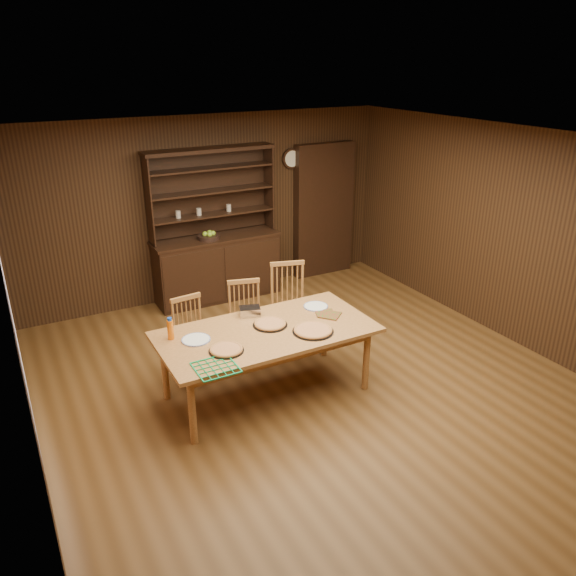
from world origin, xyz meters
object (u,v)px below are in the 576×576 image
china_hutch (217,259)px  dining_table (267,336)px  chair_right (289,303)px  chair_left (191,334)px  juice_bottle (170,329)px  chair_center (246,319)px

china_hutch → dining_table: size_ratio=0.99×
china_hutch → chair_right: china_hutch is taller
dining_table → chair_left: (-0.54, 0.79, -0.20)m
dining_table → juice_bottle: (-0.91, 0.28, 0.18)m
dining_table → chair_right: size_ratio=2.06×
china_hutch → chair_center: bearing=-101.5°
chair_left → chair_center: size_ratio=0.95×
chair_right → dining_table: bearing=-113.4°
chair_right → china_hutch: bearing=113.8°
china_hutch → chair_left: 2.13m
dining_table → chair_right: bearing=49.5°
china_hutch → juice_bottle: china_hutch is taller
chair_center → juice_bottle: 1.22m
chair_left → juice_bottle: bearing=-131.9°
chair_center → chair_right: (0.59, 0.03, 0.06)m
dining_table → chair_left: size_ratio=2.42×
china_hutch → dining_table: (-0.50, -2.64, 0.09)m
china_hutch → chair_center: (-0.37, -1.83, -0.09)m
chair_center → chair_right: chair_right is taller
china_hutch → juice_bottle: (-1.41, -2.36, 0.26)m
china_hutch → chair_right: bearing=-83.2°
chair_left → china_hutch: bearing=54.4°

